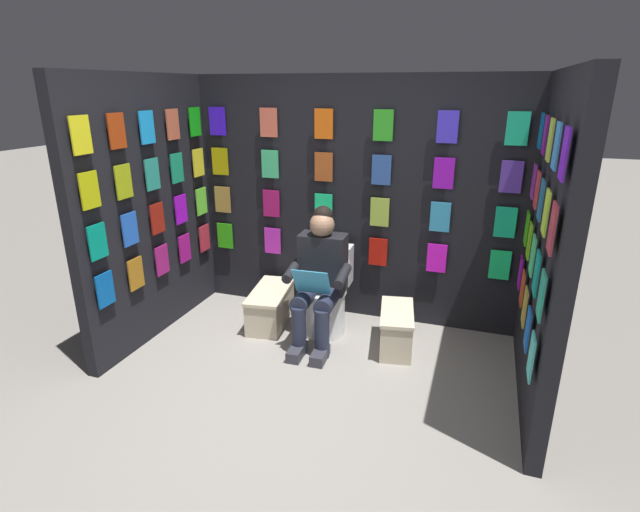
# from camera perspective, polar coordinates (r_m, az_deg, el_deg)

# --- Properties ---
(ground_plane) EXTENTS (30.00, 30.00, 0.00)m
(ground_plane) POSITION_cam_1_polar(r_m,az_deg,el_deg) (3.48, -4.66, -18.56)
(ground_plane) COLOR gray
(display_wall_back) EXTENTS (3.16, 0.14, 2.24)m
(display_wall_back) POSITION_cam_1_polar(r_m,az_deg,el_deg) (4.56, 3.96, 6.45)
(display_wall_back) COLOR black
(display_wall_back) RESTS_ON ground
(display_wall_left) EXTENTS (0.14, 1.75, 2.24)m
(display_wall_left) POSITION_cam_1_polar(r_m,az_deg,el_deg) (3.55, 25.12, 0.93)
(display_wall_left) COLOR black
(display_wall_left) RESTS_ON ground
(display_wall_right) EXTENTS (0.14, 1.75, 2.24)m
(display_wall_right) POSITION_cam_1_polar(r_m,az_deg,el_deg) (4.45, -19.48, 5.08)
(display_wall_right) COLOR black
(display_wall_right) RESTS_ON ground
(toilet) EXTENTS (0.41, 0.56, 0.77)m
(toilet) POSITION_cam_1_polar(r_m,az_deg,el_deg) (4.43, 0.73, -4.75)
(toilet) COLOR white
(toilet) RESTS_ON ground
(person_reading) EXTENTS (0.54, 0.70, 1.19)m
(person_reading) POSITION_cam_1_polar(r_m,az_deg,el_deg) (4.12, -0.11, -2.50)
(person_reading) COLOR black
(person_reading) RESTS_ON ground
(comic_longbox_near) EXTENTS (0.42, 0.74, 0.33)m
(comic_longbox_near) POSITION_cam_1_polar(r_m,az_deg,el_deg) (4.64, -5.82, -5.86)
(comic_longbox_near) COLOR beige
(comic_longbox_near) RESTS_ON ground
(comic_longbox_far) EXTENTS (0.37, 0.63, 0.35)m
(comic_longbox_far) POSITION_cam_1_polar(r_m,az_deg,el_deg) (4.24, 8.93, -8.46)
(comic_longbox_far) COLOR beige
(comic_longbox_far) RESTS_ON ground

